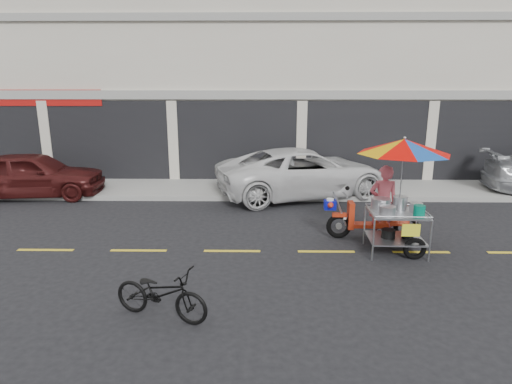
{
  "coord_description": "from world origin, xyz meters",
  "views": [
    {
      "loc": [
        -1.36,
        -8.5,
        3.44
      ],
      "look_at": [
        -1.5,
        0.6,
        1.15
      ],
      "focal_mm": 30.0,
      "sensor_mm": 36.0,
      "label": 1
    }
  ],
  "objects_px": {
    "maroon_sedan": "(33,175)",
    "food_vendor_rig": "(394,178)",
    "near_bicycle": "(161,293)",
    "white_pickup": "(304,172)"
  },
  "relations": [
    {
      "from": "maroon_sedan",
      "to": "food_vendor_rig",
      "type": "relative_size",
      "value": 1.73
    },
    {
      "from": "white_pickup",
      "to": "food_vendor_rig",
      "type": "xyz_separation_m",
      "value": [
        1.46,
        -4.36,
        0.78
      ]
    },
    {
      "from": "near_bicycle",
      "to": "white_pickup",
      "type": "bearing_deg",
      "value": -1.66
    },
    {
      "from": "white_pickup",
      "to": "near_bicycle",
      "type": "xyz_separation_m",
      "value": [
        -2.83,
        -7.38,
        -0.35
      ]
    },
    {
      "from": "maroon_sedan",
      "to": "white_pickup",
      "type": "relative_size",
      "value": 0.78
    },
    {
      "from": "maroon_sedan",
      "to": "near_bicycle",
      "type": "distance_m",
      "value": 9.07
    },
    {
      "from": "maroon_sedan",
      "to": "near_bicycle",
      "type": "height_order",
      "value": "maroon_sedan"
    },
    {
      "from": "maroon_sedan",
      "to": "white_pickup",
      "type": "height_order",
      "value": "white_pickup"
    },
    {
      "from": "maroon_sedan",
      "to": "near_bicycle",
      "type": "relative_size",
      "value": 2.73
    },
    {
      "from": "white_pickup",
      "to": "food_vendor_rig",
      "type": "height_order",
      "value": "food_vendor_rig"
    }
  ]
}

